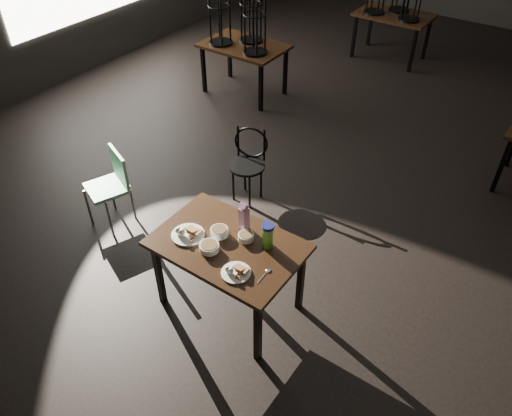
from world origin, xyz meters
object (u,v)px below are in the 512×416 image
Objects in this scene: bentwood_chair at (249,159)px; school_chair at (112,182)px; water_bottle at (268,235)px; main_table at (228,250)px; juice_carton at (244,217)px.

school_chair is (-0.90, -1.14, 0.01)m from bentwood_chair.
water_bottle is 0.27× the size of school_chair.
bentwood_chair is at bearing 131.08° from water_bottle.
main_table is 1.71m from school_chair.
bentwood_chair is (-0.79, 1.16, -0.38)m from juice_carton.
bentwood_chair is 1.00× the size of school_chair.
juice_carton reaches higher than bentwood_chair.
juice_carton is at bearing 89.67° from main_table.
bentwood_chair is at bearing 73.79° from school_chair.
juice_carton is at bearing -75.07° from bentwood_chair.
bentwood_chair is (-1.07, 1.22, -0.37)m from water_bottle.
juice_carton is at bearing 167.10° from water_bottle.
juice_carton is 0.32× the size of bentwood_chair.
water_bottle is 0.27× the size of bentwood_chair.
school_chair is at bearing 177.65° from water_bottle.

